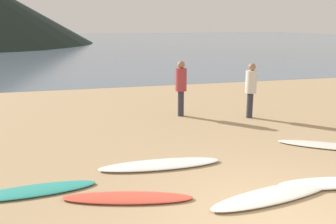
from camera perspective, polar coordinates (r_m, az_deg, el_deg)
ground_plane at (r=14.65m, az=-3.61°, el=2.05°), size 120.00×120.00×0.20m
ocean_water at (r=66.71m, az=-12.79°, el=11.20°), size 140.00×100.00×0.01m
surfboard_1 at (r=6.92m, az=-21.06°, el=-11.81°), size 2.26×0.66×0.07m
surfboard_2 at (r=6.28m, az=-6.60°, el=-13.60°), size 2.31×1.03×0.07m
surfboard_3 at (r=7.56m, az=-1.26°, el=-8.48°), size 2.64×0.72×0.08m
surfboard_4 at (r=6.60m, az=17.04°, el=-12.63°), size 2.71×0.99×0.09m
surfboard_5 at (r=7.35m, az=24.21°, el=-10.48°), size 1.97×0.74×0.09m
surfboard_6 at (r=9.57m, az=24.87°, el=-5.00°), size 2.39×1.81×0.06m
person_0 at (r=11.48m, az=13.26°, el=4.12°), size 0.35×0.35×1.75m
person_2 at (r=11.40m, az=2.11°, el=4.56°), size 0.36×0.36×1.80m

